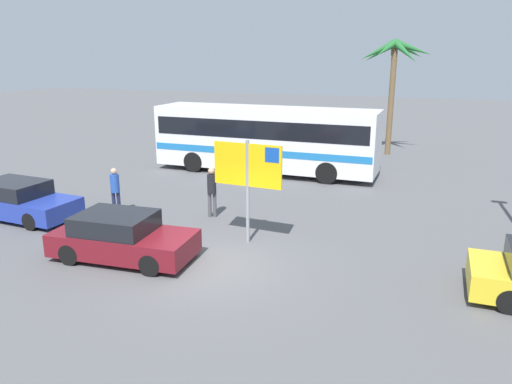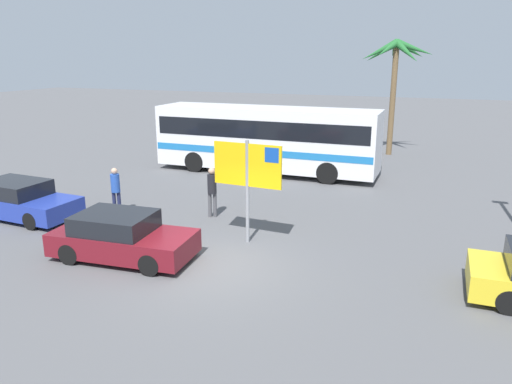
{
  "view_description": "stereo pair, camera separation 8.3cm",
  "coord_description": "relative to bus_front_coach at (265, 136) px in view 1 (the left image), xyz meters",
  "views": [
    {
      "loc": [
        5.51,
        -11.14,
        5.61
      ],
      "look_at": [
        0.07,
        3.25,
        1.3
      ],
      "focal_mm": 34.38,
      "sensor_mm": 36.0,
      "label": 1
    },
    {
      "loc": [
        5.59,
        -11.11,
        5.61
      ],
      "look_at": [
        0.07,
        3.25,
        1.3
      ],
      "focal_mm": 34.38,
      "sensor_mm": 36.0,
      "label": 2
    }
  ],
  "objects": [
    {
      "name": "car_maroon",
      "position": [
        -0.19,
        -11.54,
        -1.15
      ],
      "size": [
        4.12,
        2.07,
        1.32
      ],
      "rotation": [
        0.0,
        0.0,
        0.07
      ],
      "color": "maroon",
      "rests_on": "ground"
    },
    {
      "name": "ferry_sign",
      "position": [
        2.73,
        -9.1,
        0.54
      ],
      "size": [
        2.2,
        0.19,
        3.2
      ],
      "rotation": [
        0.0,
        0.0,
        -0.06
      ],
      "color": "gray",
      "rests_on": "ground"
    },
    {
      "name": "bus_front_coach",
      "position": [
        0.0,
        0.0,
        0.0
      ],
      "size": [
        10.83,
        2.59,
        3.17
      ],
      "color": "white",
      "rests_on": "ground"
    },
    {
      "name": "car_blue",
      "position": [
        -5.81,
        -9.76,
        -1.15
      ],
      "size": [
        4.38,
        1.99,
        1.32
      ],
      "rotation": [
        0.0,
        0.0,
        -0.06
      ],
      "color": "#23389E",
      "rests_on": "ground"
    },
    {
      "name": "ground",
      "position": [
        2.45,
        -11.2,
        -1.78
      ],
      "size": [
        120.0,
        120.0,
        0.0
      ],
      "primitive_type": "plane",
      "color": "#565659"
    },
    {
      "name": "pedestrian_near_sign",
      "position": [
        0.58,
        -7.25,
        -0.71
      ],
      "size": [
        0.32,
        0.32,
        1.8
      ],
      "rotation": [
        0.0,
        0.0,
        1.93
      ],
      "color": "#4C4C51",
      "rests_on": "ground"
    },
    {
      "name": "pedestrian_crossing_lot",
      "position": [
        -2.82,
        -8.21,
        -0.77
      ],
      "size": [
        0.32,
        0.32,
        1.72
      ],
      "rotation": [
        0.0,
        0.0,
        1.91
      ],
      "color": "#1E2347",
      "rests_on": "ground"
    },
    {
      "name": "palm_tree_seaside",
      "position": [
        5.17,
        6.86,
        3.56
      ],
      "size": [
        3.93,
        3.92,
        6.48
      ],
      "color": "brown",
      "rests_on": "ground"
    }
  ]
}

